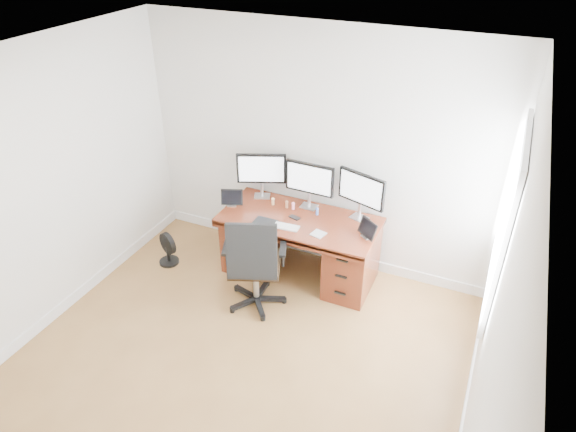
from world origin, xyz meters
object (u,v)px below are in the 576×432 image
at_px(office_chair, 255,278).
at_px(keyboard, 286,227).
at_px(desk, 300,244).
at_px(floor_fan, 167,249).
at_px(monitor_center, 310,180).

xyz_separation_m(office_chair, keyboard, (0.15, 0.45, 0.39)).
height_order(desk, keyboard, keyboard).
xyz_separation_m(office_chair, floor_fan, (-1.28, 0.25, -0.17)).
xyz_separation_m(monitor_center, keyboard, (-0.06, -0.49, -0.33)).
bearing_deg(office_chair, floor_fan, 147.53).
distance_m(floor_fan, monitor_center, 1.86).
distance_m(monitor_center, keyboard, 0.59).
distance_m(desk, floor_fan, 1.56).
bearing_deg(keyboard, office_chair, -111.97).
xyz_separation_m(desk, keyboard, (-0.06, -0.25, 0.36)).
relative_size(office_chair, floor_fan, 2.80).
xyz_separation_m(floor_fan, monitor_center, (1.48, 0.69, 0.89)).
bearing_deg(monitor_center, desk, -88.38).
relative_size(desk, keyboard, 6.39).
height_order(desk, office_chair, office_chair).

